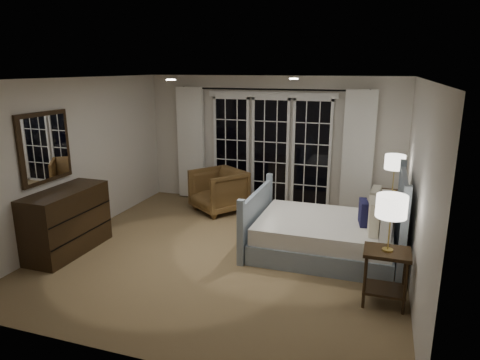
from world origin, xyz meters
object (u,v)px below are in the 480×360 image
(bed, at_px, (329,234))
(armchair, at_px, (218,191))
(lamp_right, at_px, (395,162))
(nightstand_right, at_px, (391,206))
(lamp_left, at_px, (392,207))
(nightstand_left, at_px, (386,269))
(dresser, at_px, (67,221))

(bed, distance_m, armchair, 2.57)
(lamp_right, bearing_deg, nightstand_right, -153.43)
(lamp_left, xyz_separation_m, armchair, (-3.00, 2.48, -0.78))
(bed, height_order, lamp_left, lamp_left)
(nightstand_left, bearing_deg, dresser, 179.33)
(lamp_left, relative_size, dresser, 0.48)
(lamp_right, height_order, armchair, lamp_right)
(nightstand_left, xyz_separation_m, dresser, (-4.43, 0.05, 0.04))
(bed, height_order, nightstand_left, bed)
(nightstand_left, height_order, nightstand_right, nightstand_right)
(nightstand_left, distance_m, armchair, 3.89)
(bed, height_order, lamp_right, lamp_right)
(bed, bearing_deg, armchair, 149.70)
(lamp_left, bearing_deg, armchair, 140.42)
(bed, bearing_deg, lamp_right, 53.82)
(nightstand_right, relative_size, dresser, 0.52)
(nightstand_left, height_order, lamp_right, lamp_right)
(nightstand_right, relative_size, lamp_right, 1.14)
(nightstand_left, relative_size, dresser, 0.50)
(lamp_left, height_order, lamp_right, lamp_right)
(nightstand_right, distance_m, dresser, 5.04)
(nightstand_right, distance_m, lamp_right, 0.72)
(lamp_left, distance_m, lamp_right, 2.34)
(lamp_right, relative_size, dresser, 0.46)
(nightstand_right, height_order, armchair, armchair)
(nightstand_right, height_order, dresser, dresser)
(nightstand_left, xyz_separation_m, lamp_right, (0.07, 2.34, 0.75))
(nightstand_left, height_order, lamp_left, lamp_left)
(dresser, bearing_deg, lamp_right, 26.95)
(bed, bearing_deg, nightstand_left, -56.64)
(nightstand_left, xyz_separation_m, nightstand_right, (0.07, 2.34, 0.03))
(bed, xyz_separation_m, lamp_right, (0.84, 1.15, 0.87))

